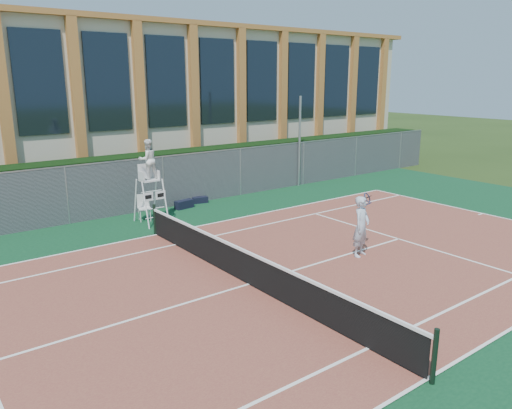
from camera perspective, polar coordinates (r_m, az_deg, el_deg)
ground at (r=13.56m, az=-0.80°, el=-9.20°), size 120.00×120.00×0.00m
apron at (r=14.32m, az=-3.20°, el=-7.90°), size 36.00×20.00×0.01m
tennis_court at (r=13.56m, az=-0.80°, el=-9.12°), size 23.77×10.97×0.02m
tennis_net at (r=13.36m, az=-0.81°, el=-7.09°), size 0.10×11.30×1.10m
fence at (r=20.66m, az=-15.48°, el=1.73°), size 40.00×0.06×2.20m
hedge at (r=21.76m, az=-16.67°, el=2.26°), size 40.00×1.40×2.20m
building at (r=28.95m, az=-22.86°, el=10.69°), size 45.00×10.60×8.22m
steel_pole at (r=25.47m, az=4.99°, el=7.16°), size 0.12×0.12×4.55m
umpire_chair at (r=19.05m, az=-12.26°, el=4.78°), size 0.91×1.39×3.25m
plastic_chair at (r=19.85m, az=-12.71°, el=-0.06°), size 0.58×0.58×1.01m
sports_bag_near at (r=21.44m, az=-8.22°, el=0.03°), size 0.85×0.44×0.35m
sports_bag_far at (r=22.27m, az=-6.41°, el=0.52°), size 0.72×0.42×0.27m
tennis_player at (r=15.66m, az=11.95°, el=-2.46°), size 1.09×0.78×1.89m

